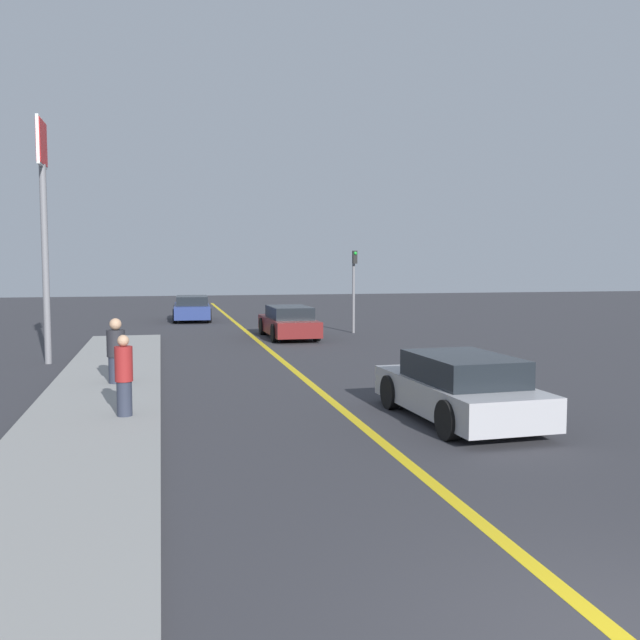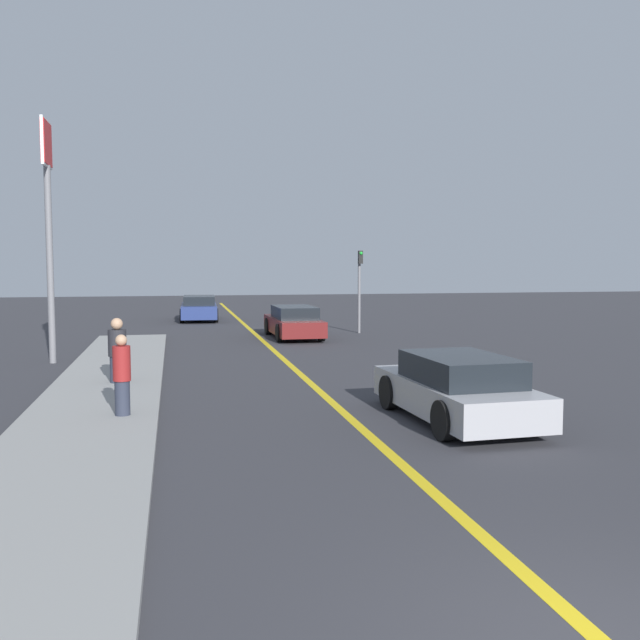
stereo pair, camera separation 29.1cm
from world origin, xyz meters
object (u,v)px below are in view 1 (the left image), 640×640
object	(u,v)px
traffic_light	(354,282)
roadside_sign	(43,191)
car_far_distant	(192,308)
pedestrian_near_curb	(124,376)
car_ahead_center	(289,322)
pedestrian_mid_group	(116,351)
car_near_right_lane	(459,388)

from	to	relation	value
traffic_light	roadside_sign	xyz separation A→B (m)	(-11.37, -6.82, 2.94)
traffic_light	car_far_distant	bearing A→B (deg)	129.33
pedestrian_near_curb	roadside_sign	world-z (taller)	roadside_sign
traffic_light	car_ahead_center	bearing A→B (deg)	-156.85
car_far_distant	roadside_sign	bearing A→B (deg)	-106.37
pedestrian_mid_group	traffic_light	distance (m)	14.78
car_far_distant	traffic_light	size ratio (longest dim) A/B	1.30
pedestrian_near_curb	roadside_sign	bearing A→B (deg)	106.94
car_near_right_lane	car_far_distant	bearing A→B (deg)	96.20
car_far_distant	roadside_sign	xyz separation A→B (m)	(-4.88, -14.73, 4.50)
car_far_distant	car_near_right_lane	bearing A→B (deg)	-78.77
pedestrian_near_curb	traffic_light	world-z (taller)	traffic_light
traffic_light	roadside_sign	size ratio (longest dim) A/B	0.49
car_ahead_center	pedestrian_near_curb	world-z (taller)	pedestrian_near_curb
pedestrian_near_curb	traffic_light	size ratio (longest dim) A/B	0.44
car_far_distant	traffic_light	world-z (taller)	traffic_light
car_near_right_lane	pedestrian_near_curb	xyz separation A→B (m)	(-6.28, 1.26, 0.27)
car_near_right_lane	traffic_light	world-z (taller)	traffic_light
car_near_right_lane	car_ahead_center	xyz separation A→B (m)	(-0.59, 15.37, -0.01)
car_ahead_center	car_far_distant	world-z (taller)	car_far_distant
car_far_distant	pedestrian_mid_group	world-z (taller)	pedestrian_mid_group
car_far_distant	roadside_sign	world-z (taller)	roadside_sign
car_ahead_center	pedestrian_mid_group	bearing A→B (deg)	-121.59
pedestrian_mid_group	traffic_light	size ratio (longest dim) A/B	0.45
car_far_distant	pedestrian_near_curb	xyz separation A→B (m)	(-2.26, -23.33, 0.27)
car_far_distant	roadside_sign	distance (m)	16.16
pedestrian_near_curb	car_ahead_center	bearing A→B (deg)	68.05
car_ahead_center	roadside_sign	world-z (taller)	roadside_sign
car_near_right_lane	pedestrian_near_curb	size ratio (longest dim) A/B	2.87
pedestrian_near_curb	pedestrian_mid_group	size ratio (longest dim) A/B	0.99
car_near_right_lane	car_far_distant	size ratio (longest dim) A/B	0.98
car_ahead_center	traffic_light	size ratio (longest dim) A/B	1.34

